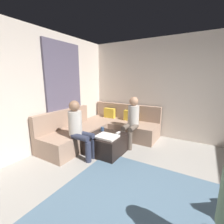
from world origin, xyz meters
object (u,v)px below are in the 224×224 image
object	(u,v)px
sectional_couch	(102,129)
person_on_couch_back	(132,119)
coffee_mug	(102,129)
person_on_couch_side	(79,127)
game_remote	(118,133)
ottoman	(106,144)

from	to	relation	value
sectional_couch	person_on_couch_back	world-z (taller)	person_on_couch_back
sectional_couch	coffee_mug	world-z (taller)	sectional_couch
sectional_couch	person_on_couch_side	world-z (taller)	person_on_couch_side
coffee_mug	game_remote	world-z (taller)	coffee_mug
sectional_couch	person_on_couch_back	distance (m)	0.92
person_on_couch_back	person_on_couch_side	bearing A→B (deg)	58.86
person_on_couch_back	sectional_couch	bearing A→B (deg)	3.76
ottoman	person_on_couch_side	bearing A→B (deg)	-132.29
person_on_couch_side	person_on_couch_back	bearing A→B (deg)	148.86
person_on_couch_side	game_remote	bearing A→B (deg)	138.70
sectional_couch	coffee_mug	size ratio (longest dim) A/B	26.84
sectional_couch	game_remote	xyz separation A→B (m)	(0.72, -0.44, 0.15)
game_remote	sectional_couch	bearing A→B (deg)	148.79
coffee_mug	person_on_couch_back	world-z (taller)	person_on_couch_back
coffee_mug	person_on_couch_side	xyz separation A→B (m)	(-0.17, -0.61, 0.19)
sectional_couch	coffee_mug	bearing A→B (deg)	-56.15
ottoman	person_on_couch_back	bearing A→B (deg)	67.26
sectional_couch	person_on_couch_side	distance (m)	1.16
ottoman	game_remote	world-z (taller)	game_remote
coffee_mug	game_remote	size ratio (longest dim) A/B	0.63
ottoman	coffee_mug	xyz separation A→B (m)	(-0.22, 0.18, 0.26)
coffee_mug	person_on_couch_side	distance (m)	0.66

